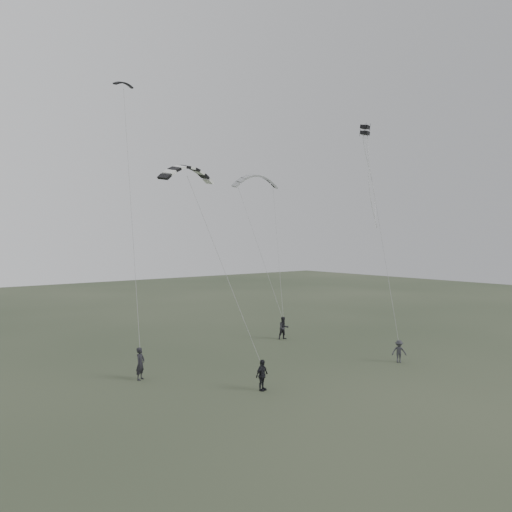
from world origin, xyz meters
TOP-DOWN VIEW (x-y plane):
  - ground at (0.00, 0.00)m, footprint 140.00×140.00m
  - flyer_left at (-7.15, 5.20)m, footprint 0.81×0.76m
  - flyer_right at (7.04, 8.65)m, footprint 1.04×0.91m
  - flyer_center at (-2.98, -0.78)m, footprint 1.05×0.65m
  - flyer_far at (7.88, -1.76)m, footprint 1.08×1.04m
  - kite_dark_small at (-4.69, 12.68)m, footprint 1.49×0.72m
  - kite_pale_large at (8.84, 14.51)m, footprint 4.47×2.74m
  - kite_striped at (-4.89, 3.67)m, footprint 3.44×1.31m
  - kite_box at (10.07, 2.97)m, footprint 0.76×0.81m

SIDE VIEW (x-z plane):
  - ground at x=0.00m, z-range 0.00..0.00m
  - flyer_far at x=7.88m, z-range 0.00..1.47m
  - flyer_center at x=-2.98m, z-range 0.00..1.66m
  - flyer_right at x=7.04m, z-range 0.00..1.81m
  - flyer_left at x=-7.15m, z-range 0.00..1.87m
  - kite_striped at x=-4.89m, z-range 11.53..12.96m
  - kite_pale_large at x=8.84m, z-range 12.97..14.89m
  - kite_box at x=10.07m, z-range 15.88..16.63m
  - kite_dark_small at x=-4.69m, z-range 18.93..19.52m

